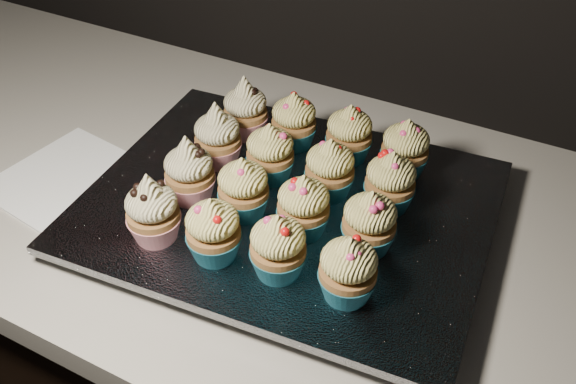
# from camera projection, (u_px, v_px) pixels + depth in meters

# --- Properties ---
(worktop) EXTENTS (2.44, 0.64, 0.04)m
(worktop) POSITION_uv_depth(u_px,v_px,m) (425.00, 262.00, 0.80)
(worktop) COLOR beige
(worktop) RESTS_ON cabinet
(napkin) EXTENTS (0.21, 0.21, 0.00)m
(napkin) POSITION_uv_depth(u_px,v_px,m) (70.00, 181.00, 0.89)
(napkin) COLOR white
(napkin) RESTS_ON worktop
(baking_tray) EXTENTS (0.49, 0.39, 0.02)m
(baking_tray) POSITION_uv_depth(u_px,v_px,m) (288.00, 215.00, 0.82)
(baking_tray) COLOR black
(baking_tray) RESTS_ON worktop
(foil_lining) EXTENTS (0.53, 0.43, 0.01)m
(foil_lining) POSITION_uv_depth(u_px,v_px,m) (288.00, 205.00, 0.81)
(foil_lining) COLOR silver
(foil_lining) RESTS_ON baking_tray
(cupcake_0) EXTENTS (0.06, 0.06, 0.10)m
(cupcake_0) POSITION_uv_depth(u_px,v_px,m) (153.00, 211.00, 0.73)
(cupcake_0) COLOR red
(cupcake_0) RESTS_ON foil_lining
(cupcake_1) EXTENTS (0.06, 0.06, 0.08)m
(cupcake_1) POSITION_uv_depth(u_px,v_px,m) (213.00, 230.00, 0.71)
(cupcake_1) COLOR #1C6D84
(cupcake_1) RESTS_ON foil_lining
(cupcake_2) EXTENTS (0.06, 0.06, 0.08)m
(cupcake_2) POSITION_uv_depth(u_px,v_px,m) (278.00, 247.00, 0.69)
(cupcake_2) COLOR #1C6D84
(cupcake_2) RESTS_ON foil_lining
(cupcake_3) EXTENTS (0.06, 0.06, 0.08)m
(cupcake_3) POSITION_uv_depth(u_px,v_px,m) (348.00, 270.00, 0.67)
(cupcake_3) COLOR #1C6D84
(cupcake_3) RESTS_ON foil_lining
(cupcake_4) EXTENTS (0.06, 0.06, 0.10)m
(cupcake_4) POSITION_uv_depth(u_px,v_px,m) (189.00, 172.00, 0.79)
(cupcake_4) COLOR red
(cupcake_4) RESTS_ON foil_lining
(cupcake_5) EXTENTS (0.06, 0.06, 0.08)m
(cupcake_5) POSITION_uv_depth(u_px,v_px,m) (243.00, 189.00, 0.77)
(cupcake_5) COLOR #1C6D84
(cupcake_5) RESTS_ON foil_lining
(cupcake_6) EXTENTS (0.06, 0.06, 0.08)m
(cupcake_6) POSITION_uv_depth(u_px,v_px,m) (303.00, 207.00, 0.74)
(cupcake_6) COLOR #1C6D84
(cupcake_6) RESTS_ON foil_lining
(cupcake_7) EXTENTS (0.06, 0.06, 0.08)m
(cupcake_7) POSITION_uv_depth(u_px,v_px,m) (369.00, 223.00, 0.72)
(cupcake_7) COLOR #1C6D84
(cupcake_7) RESTS_ON foil_lining
(cupcake_8) EXTENTS (0.06, 0.06, 0.10)m
(cupcake_8) POSITION_uv_depth(u_px,v_px,m) (218.00, 137.00, 0.85)
(cupcake_8) COLOR red
(cupcake_8) RESTS_ON foil_lining
(cupcake_9) EXTENTS (0.06, 0.06, 0.08)m
(cupcake_9) POSITION_uv_depth(u_px,v_px,m) (270.00, 154.00, 0.82)
(cupcake_9) COLOR #1C6D84
(cupcake_9) RESTS_ON foil_lining
(cupcake_10) EXTENTS (0.06, 0.06, 0.08)m
(cupcake_10) POSITION_uv_depth(u_px,v_px,m) (330.00, 170.00, 0.80)
(cupcake_10) COLOR #1C6D84
(cupcake_10) RESTS_ON foil_lining
(cupcake_11) EXTENTS (0.06, 0.06, 0.08)m
(cupcake_11) POSITION_uv_depth(u_px,v_px,m) (390.00, 182.00, 0.78)
(cupcake_11) COLOR #1C6D84
(cupcake_11) RESTS_ON foil_lining
(cupcake_12) EXTENTS (0.06, 0.06, 0.10)m
(cupcake_12) POSITION_uv_depth(u_px,v_px,m) (245.00, 110.00, 0.90)
(cupcake_12) COLOR red
(cupcake_12) RESTS_ON foil_lining
(cupcake_13) EXTENTS (0.06, 0.06, 0.08)m
(cupcake_13) POSITION_uv_depth(u_px,v_px,m) (294.00, 122.00, 0.88)
(cupcake_13) COLOR #1C6D84
(cupcake_13) RESTS_ON foil_lining
(cupcake_14) EXTENTS (0.06, 0.06, 0.08)m
(cupcake_14) POSITION_uv_depth(u_px,v_px,m) (349.00, 134.00, 0.86)
(cupcake_14) COLOR #1C6D84
(cupcake_14) RESTS_ON foil_lining
(cupcake_15) EXTENTS (0.06, 0.06, 0.08)m
(cupcake_15) POSITION_uv_depth(u_px,v_px,m) (405.00, 149.00, 0.83)
(cupcake_15) COLOR #1C6D84
(cupcake_15) RESTS_ON foil_lining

